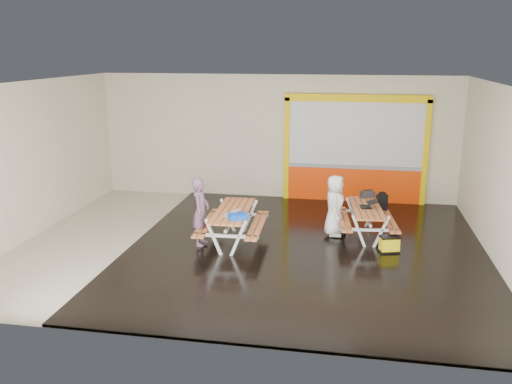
% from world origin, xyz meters
% --- Properties ---
extents(room, '(10.02, 8.02, 3.52)m').
position_xyz_m(room, '(0.00, 0.00, 1.75)').
color(room, beige).
rests_on(room, ground).
extents(deck, '(7.50, 7.98, 0.05)m').
position_xyz_m(deck, '(1.25, 0.00, 0.03)').
color(deck, black).
rests_on(deck, room).
extents(kiosk, '(3.88, 0.16, 3.00)m').
position_xyz_m(kiosk, '(2.20, 3.93, 1.44)').
color(kiosk, '#F83C05').
rests_on(kiosk, room).
extents(picnic_table_left, '(1.41, 2.03, 0.80)m').
position_xyz_m(picnic_table_left, '(-0.37, 0.08, 0.61)').
color(picnic_table_left, '#C76B36').
rests_on(picnic_table_left, deck).
extents(picnic_table_right, '(1.43, 1.95, 0.73)m').
position_xyz_m(picnic_table_right, '(2.51, 1.02, 0.56)').
color(picnic_table_right, '#C76B36').
rests_on(picnic_table_right, deck).
extents(person_left, '(0.35, 0.54, 1.47)m').
position_xyz_m(person_left, '(-0.99, -0.27, 0.83)').
color(person_left, '#6E4C65').
rests_on(person_left, deck).
extents(person_right, '(0.45, 0.68, 1.38)m').
position_xyz_m(person_right, '(1.80, 0.92, 0.77)').
color(person_right, white).
rests_on(person_right, deck).
extents(laptop_left, '(0.36, 0.33, 0.14)m').
position_xyz_m(laptop_left, '(-0.30, -0.31, 0.84)').
color(laptop_left, silver).
rests_on(laptop_left, picnic_table_left).
extents(laptop_right, '(0.41, 0.38, 0.16)m').
position_xyz_m(laptop_right, '(2.53, 1.01, 0.79)').
color(laptop_right, black).
rests_on(laptop_right, picnic_table_right).
extents(blue_pouch, '(0.45, 0.40, 0.11)m').
position_xyz_m(blue_pouch, '(-0.13, -0.51, 0.85)').
color(blue_pouch, blue).
rests_on(blue_pouch, picnic_table_left).
extents(toolbox, '(0.36, 0.28, 0.19)m').
position_xyz_m(toolbox, '(2.54, 1.86, 0.81)').
color(toolbox, black).
rests_on(toolbox, picnic_table_right).
extents(backpack, '(0.27, 0.20, 0.43)m').
position_xyz_m(backpack, '(2.88, 1.80, 0.67)').
color(backpack, black).
rests_on(backpack, picnic_table_right).
extents(dark_case, '(0.38, 0.31, 0.13)m').
position_xyz_m(dark_case, '(1.88, 1.11, 0.11)').
color(dark_case, black).
rests_on(dark_case, deck).
extents(fluke_bag, '(0.45, 0.36, 0.34)m').
position_xyz_m(fluke_bag, '(2.98, 0.11, 0.22)').
color(fluke_bag, black).
rests_on(fluke_bag, deck).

